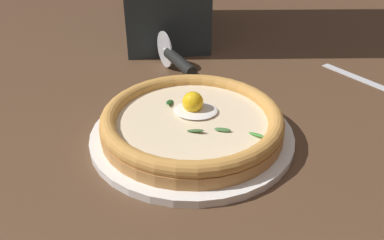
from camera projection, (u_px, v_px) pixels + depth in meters
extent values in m
cube|color=brown|center=(200.00, 142.00, 0.62)|extent=(2.40, 2.40, 0.03)
cylinder|color=white|center=(192.00, 135.00, 0.60)|extent=(0.31, 0.31, 0.01)
cylinder|color=#C68949|center=(192.00, 126.00, 0.60)|extent=(0.27, 0.27, 0.02)
torus|color=gold|center=(192.00, 118.00, 0.59)|extent=(0.27, 0.27, 0.02)
cylinder|color=beige|center=(192.00, 120.00, 0.59)|extent=(0.23, 0.23, 0.00)
ellipsoid|color=white|center=(196.00, 110.00, 0.60)|extent=(0.07, 0.06, 0.01)
sphere|color=yellow|center=(193.00, 102.00, 0.60)|extent=(0.03, 0.03, 0.03)
ellipsoid|color=#43743A|center=(223.00, 130.00, 0.56)|extent=(0.02, 0.01, 0.00)
ellipsoid|color=#3B9134|center=(257.00, 135.00, 0.55)|extent=(0.03, 0.02, 0.01)
ellipsoid|color=#255923|center=(170.00, 102.00, 0.63)|extent=(0.01, 0.03, 0.01)
ellipsoid|color=#375F2E|center=(198.00, 131.00, 0.56)|extent=(0.03, 0.01, 0.01)
ellipsoid|color=#3D8833|center=(192.00, 102.00, 0.63)|extent=(0.03, 0.02, 0.01)
cylinder|color=silver|center=(165.00, 49.00, 0.82)|extent=(0.04, 0.06, 0.07)
cylinder|color=silver|center=(167.00, 51.00, 0.81)|extent=(0.02, 0.02, 0.01)
cylinder|color=black|center=(180.00, 62.00, 0.76)|extent=(0.08, 0.10, 0.02)
cube|color=silver|center=(355.00, 76.00, 0.79)|extent=(0.11, 0.12, 0.00)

